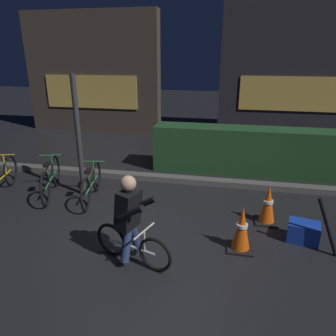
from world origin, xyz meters
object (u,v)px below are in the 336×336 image
at_px(parked_bike_leftmost, 1,178).
at_px(parked_bike_left_mid, 51,178).
at_px(cyclist, 131,220).
at_px(blue_crate, 303,232).
at_px(parked_bike_center_left, 92,184).
at_px(traffic_cone_far, 268,205).
at_px(closed_umbrella, 328,227).
at_px(traffic_cone_near, 242,229).
at_px(street_post, 79,138).

relative_size(parked_bike_leftmost, parked_bike_left_mid, 1.01).
bearing_deg(cyclist, blue_crate, 40.30).
distance_m(parked_bike_center_left, traffic_cone_far, 3.20).
xyz_separation_m(blue_crate, closed_umbrella, (0.23, -0.25, 0.25)).
bearing_deg(traffic_cone_near, blue_crate, 23.56).
bearing_deg(street_post, traffic_cone_near, -23.18).
bearing_deg(parked_bike_leftmost, street_post, -95.06).
height_order(blue_crate, cyclist, cyclist).
height_order(traffic_cone_far, blue_crate, traffic_cone_far).
height_order(parked_bike_leftmost, parked_bike_left_mid, parked_bike_left_mid).
distance_m(street_post, traffic_cone_near, 3.41).
relative_size(street_post, parked_bike_left_mid, 1.51).
relative_size(street_post, blue_crate, 5.26).
xyz_separation_m(parked_bike_left_mid, blue_crate, (4.56, -0.76, -0.19)).
relative_size(street_post, traffic_cone_near, 3.44).
relative_size(traffic_cone_far, closed_umbrella, 0.78).
bearing_deg(closed_umbrella, traffic_cone_far, -23.34).
bearing_deg(traffic_cone_far, parked_bike_leftmost, 178.63).
xyz_separation_m(street_post, traffic_cone_near, (3.04, -1.30, -0.83)).
distance_m(traffic_cone_near, cyclist, 1.57).
bearing_deg(street_post, parked_bike_left_mid, -167.19).
height_order(parked_bike_left_mid, closed_umbrella, closed_umbrella).
xyz_separation_m(street_post, parked_bike_left_mid, (-0.60, -0.14, -0.82)).
height_order(parked_bike_leftmost, traffic_cone_near, parked_bike_leftmost).
xyz_separation_m(parked_bike_left_mid, closed_umbrella, (4.79, -1.01, 0.06)).
distance_m(parked_bike_center_left, blue_crate, 3.75).
height_order(traffic_cone_near, traffic_cone_far, traffic_cone_near).
bearing_deg(blue_crate, parked_bike_center_left, 169.09).
distance_m(parked_bike_leftmost, parked_bike_left_mid, 1.00).
bearing_deg(parked_bike_leftmost, traffic_cone_near, -118.22).
xyz_separation_m(blue_crate, cyclist, (-2.35, -0.97, 0.48)).
relative_size(parked_bike_leftmost, traffic_cone_near, 2.31).
relative_size(street_post, closed_umbrella, 2.72).
bearing_deg(parked_bike_center_left, parked_bike_left_mid, 75.27).
xyz_separation_m(parked_bike_leftmost, parked_bike_center_left, (1.86, 0.12, -0.02)).
bearing_deg(parked_bike_left_mid, parked_bike_center_left, -112.72).
bearing_deg(parked_bike_left_mid, traffic_cone_far, -113.37).
xyz_separation_m(parked_bike_leftmost, traffic_cone_near, (4.62, -0.99, -0.01)).
xyz_separation_m(parked_bike_left_mid, parked_bike_center_left, (0.88, -0.05, -0.02)).
xyz_separation_m(street_post, cyclist, (1.60, -1.87, -0.53)).
bearing_deg(traffic_cone_near, parked_bike_leftmost, 167.90).
xyz_separation_m(street_post, blue_crate, (3.95, -0.90, -1.01)).
relative_size(parked_bike_center_left, blue_crate, 3.38).
bearing_deg(blue_crate, street_post, 167.17).
bearing_deg(traffic_cone_near, cyclist, -158.23).
bearing_deg(parked_bike_left_mid, cyclist, -147.38).
bearing_deg(closed_umbrella, parked_bike_left_mid, 9.75).
bearing_deg(street_post, cyclist, -49.38).
distance_m(traffic_cone_near, closed_umbrella, 1.16).
xyz_separation_m(parked_bike_leftmost, traffic_cone_far, (5.05, -0.12, -0.02)).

